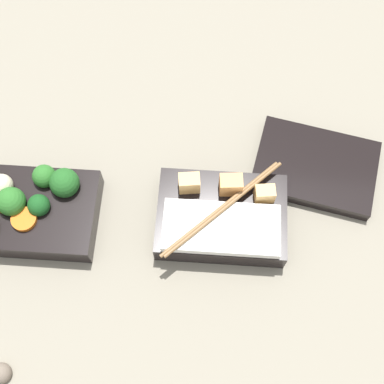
{
  "coord_description": "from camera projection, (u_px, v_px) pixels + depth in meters",
  "views": [
    {
      "loc": [
        0.11,
        -0.26,
        0.7
      ],
      "look_at": [
        0.09,
        0.03,
        0.04
      ],
      "focal_mm": 50.0,
      "sensor_mm": 36.0,
      "label": 1
    }
  ],
  "objects": [
    {
      "name": "bento_tray_vegetable",
      "position": [
        30.0,
        207.0,
        0.72
      ],
      "size": [
        0.17,
        0.12,
        0.07
      ],
      "color": "black",
      "rests_on": "ground_plane"
    },
    {
      "name": "pebble_1",
      "position": [
        1.0,
        373.0,
        0.65
      ],
      "size": [
        0.03,
        0.03,
        0.03
      ],
      "primitive_type": "sphere",
      "color": "#7A6B5B",
      "rests_on": "ground_plane"
    },
    {
      "name": "bento_lid",
      "position": [
        315.0,
        167.0,
        0.76
      ],
      "size": [
        0.19,
        0.15,
        0.02
      ],
      "primitive_type": "cube",
      "rotation": [
        0.0,
        0.0,
        -0.2
      ],
      "color": "black",
      "rests_on": "ground_plane"
    },
    {
      "name": "ground_plane",
      "position": [
        129.0,
        216.0,
        0.74
      ],
      "size": [
        3.0,
        3.0,
        0.0
      ],
      "primitive_type": "plane",
      "color": "gray"
    },
    {
      "name": "bento_tray_rice",
      "position": [
        222.0,
        216.0,
        0.72
      ],
      "size": [
        0.17,
        0.15,
        0.07
      ],
      "color": "black",
      "rests_on": "ground_plane"
    }
  ]
}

